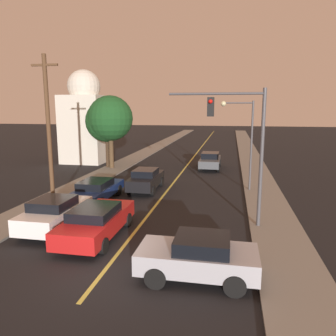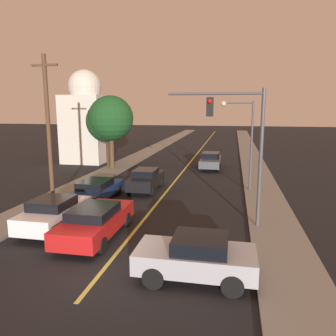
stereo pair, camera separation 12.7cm
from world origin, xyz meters
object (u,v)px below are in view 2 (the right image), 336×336
(car_far_oncoming, at_px, (211,160))
(tree_left_near, at_px, (107,121))
(traffic_signal_mast, at_px, (240,135))
(tree_left_far, at_px, (111,118))
(car_near_lane_front, at_px, (95,221))
(car_outer_lane_front, at_px, (55,213))
(car_crossing_right, at_px, (196,257))
(streetlamp_right, at_px, (243,132))
(domed_building_left, at_px, (86,119))
(car_outer_lane_second, at_px, (96,190))
(utility_pole_left, at_px, (48,129))
(car_near_lane_second, at_px, (146,179))

(car_far_oncoming, relative_size, tree_left_near, 0.73)
(traffic_signal_mast, xyz_separation_m, tree_left_far, (-11.70, 13.66, 0.29))
(car_near_lane_front, bearing_deg, car_outer_lane_front, 165.80)
(car_crossing_right, xyz_separation_m, streetlamp_right, (1.77, 12.77, 3.39))
(car_outer_lane_front, distance_m, streetlamp_right, 13.45)
(car_near_lane_front, height_order, car_crossing_right, car_crossing_right)
(tree_left_near, bearing_deg, domed_building_left, 138.19)
(car_outer_lane_second, bearing_deg, utility_pole_left, -143.58)
(car_near_lane_front, xyz_separation_m, car_near_lane_second, (-0.00, 8.81, 0.03))
(streetlamp_right, bearing_deg, car_outer_lane_second, -153.81)
(car_near_lane_second, distance_m, utility_pole_left, 7.56)
(car_near_lane_second, distance_m, tree_left_far, 10.09)
(streetlamp_right, bearing_deg, car_outer_lane_front, -133.76)
(car_near_lane_front, distance_m, streetlamp_right, 12.48)
(tree_left_far, bearing_deg, car_far_oncoming, 10.96)
(car_near_lane_second, xyz_separation_m, streetlamp_right, (6.64, 1.19, 3.37))
(car_near_lane_front, xyz_separation_m, car_outer_lane_second, (-2.37, 5.57, -0.06))
(tree_left_far, bearing_deg, car_crossing_right, -61.71)
(utility_pole_left, distance_m, tree_left_far, 12.35)
(utility_pole_left, height_order, domed_building_left, domed_building_left)
(car_near_lane_second, xyz_separation_m, car_outer_lane_second, (-2.37, -3.23, -0.09))
(utility_pole_left, relative_size, tree_left_far, 1.26)
(car_near_lane_second, relative_size, traffic_signal_mast, 0.68)
(car_near_lane_second, height_order, streetlamp_right, streetlamp_right)
(streetlamp_right, distance_m, tree_left_far, 13.62)
(tree_left_far, distance_m, domed_building_left, 5.47)
(car_outer_lane_second, relative_size, tree_left_near, 0.79)
(car_outer_lane_front, xyz_separation_m, tree_left_far, (-3.04, 15.73, 4.00))
(car_crossing_right, relative_size, utility_pole_left, 0.47)
(car_outer_lane_second, distance_m, car_crossing_right, 11.04)
(car_near_lane_front, bearing_deg, car_near_lane_second, 90.00)
(car_far_oncoming, bearing_deg, tree_left_near, 8.69)
(car_outer_lane_front, xyz_separation_m, car_crossing_right, (7.24, -3.36, -0.02))
(car_outer_lane_second, bearing_deg, car_near_lane_front, -67.00)
(car_far_oncoming, height_order, domed_building_left, domed_building_left)
(car_outer_lane_front, distance_m, traffic_signal_mast, 9.66)
(traffic_signal_mast, distance_m, utility_pole_left, 10.86)
(car_far_oncoming, relative_size, tree_left_far, 0.68)
(car_near_lane_front, relative_size, car_near_lane_second, 1.14)
(car_far_oncoming, bearing_deg, streetlamp_right, 108.46)
(car_near_lane_front, relative_size, tree_left_far, 0.75)
(car_near_lane_front, relative_size, car_crossing_right, 1.26)
(car_far_oncoming, distance_m, tree_left_near, 10.64)
(streetlamp_right, bearing_deg, traffic_signal_mast, -92.66)
(car_near_lane_second, xyz_separation_m, tree_left_far, (-5.40, 7.52, 4.01))
(car_outer_lane_second, distance_m, traffic_signal_mast, 9.90)
(streetlamp_right, xyz_separation_m, utility_pole_left, (-11.11, -5.98, 0.40))
(car_outer_lane_second, bearing_deg, domed_building_left, 116.70)
(car_near_lane_front, bearing_deg, car_outer_lane_second, 113.00)
(streetlamp_right, distance_m, domed_building_left, 18.98)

